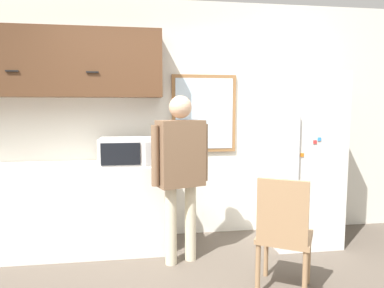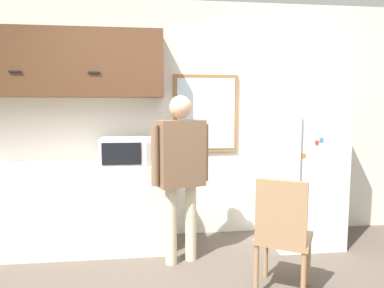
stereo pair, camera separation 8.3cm
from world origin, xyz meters
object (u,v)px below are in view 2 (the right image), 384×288
object	(u,v)px
person	(181,163)
chair	(282,232)
refrigerator	(302,159)
microwave	(128,151)

from	to	relation	value
person	chair	distance (m)	1.12
refrigerator	chair	distance (m)	1.32
microwave	refrigerator	distance (m)	1.91
microwave	chair	world-z (taller)	microwave
refrigerator	chair	size ratio (longest dim) A/B	1.94
refrigerator	microwave	bearing A→B (deg)	-179.32
microwave	person	world-z (taller)	person
microwave	refrigerator	size ratio (longest dim) A/B	0.29
microwave	person	bearing A→B (deg)	-34.14
person	refrigerator	xyz separation A→B (m)	(1.38, 0.37, -0.04)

